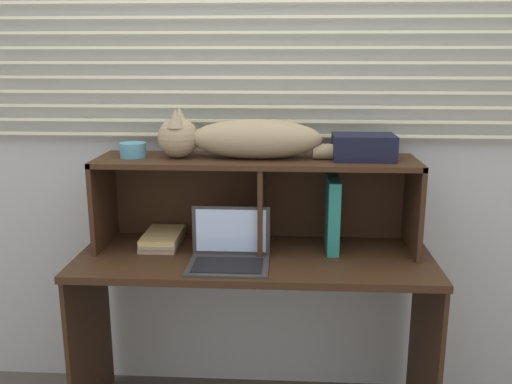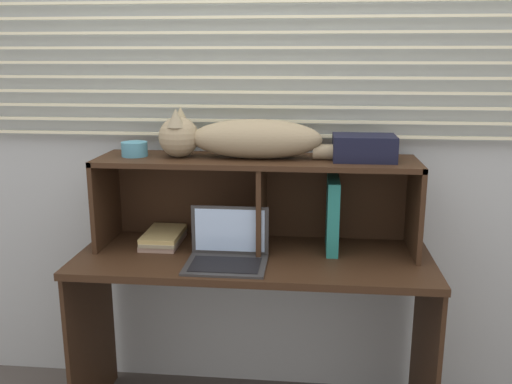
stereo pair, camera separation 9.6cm
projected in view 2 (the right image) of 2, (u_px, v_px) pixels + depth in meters
back_panel_with_blinds at (261, 129)px, 2.50m from camera, size 4.40×0.08×2.50m
desk at (253, 289)px, 2.35m from camera, size 1.47×0.56×0.77m
hutch_shelf_unit at (257, 183)px, 2.38m from camera, size 1.34×0.33×0.39m
cat at (240, 138)px, 2.31m from camera, size 0.90×0.18×0.21m
laptop at (227, 252)px, 2.22m from camera, size 0.32×0.24×0.21m
binder_upright at (332, 215)px, 2.34m from camera, size 0.05×0.23×0.31m
book_stack at (164, 238)px, 2.45m from camera, size 0.16×0.26×0.06m
small_basket at (135, 149)px, 2.36m from camera, size 0.11×0.11×0.06m
storage_box at (364, 148)px, 2.27m from camera, size 0.25×0.18×0.10m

